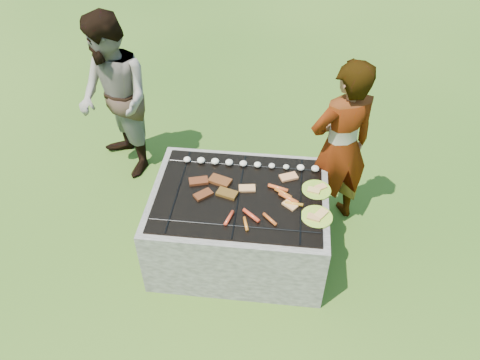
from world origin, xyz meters
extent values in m
plane|color=#244812|center=(0.00, 0.00, 0.00)|extent=(60.00, 60.00, 0.00)
cube|color=#A49C92|center=(0.00, 0.41, 0.30)|extent=(1.30, 0.18, 0.60)
cube|color=#A69F94|center=(0.00, -0.41, 0.30)|extent=(1.30, 0.18, 0.60)
cube|color=gray|center=(-0.56, 0.00, 0.30)|extent=(0.18, 0.64, 0.60)
cube|color=gray|center=(0.56, 0.00, 0.30)|extent=(0.18, 0.64, 0.60)
cube|color=black|center=(0.00, 0.00, 0.24)|extent=(0.94, 0.64, 0.48)
sphere|color=#FF5914|center=(0.00, 0.00, 0.46)|extent=(0.10, 0.10, 0.10)
cube|color=black|center=(0.00, 0.00, 0.61)|extent=(1.20, 0.90, 0.01)
cylinder|color=black|center=(-0.45, 0.00, 0.61)|extent=(0.01, 0.88, 0.01)
cylinder|color=black|center=(0.00, 0.00, 0.61)|extent=(0.01, 0.88, 0.01)
cylinder|color=black|center=(0.45, 0.00, 0.61)|extent=(0.01, 0.88, 0.01)
cylinder|color=black|center=(0.00, -0.32, 0.61)|extent=(1.18, 0.01, 0.01)
cylinder|color=black|center=(0.00, 0.32, 0.61)|extent=(1.18, 0.01, 0.01)
ellipsoid|color=white|center=(-0.45, 0.32, 0.63)|extent=(0.06, 0.06, 0.04)
ellipsoid|color=white|center=(-0.34, 0.32, 0.63)|extent=(0.06, 0.06, 0.04)
ellipsoid|color=white|center=(-0.23, 0.32, 0.63)|extent=(0.06, 0.06, 0.04)
ellipsoid|color=silver|center=(-0.12, 0.32, 0.63)|extent=(0.06, 0.06, 0.04)
ellipsoid|color=beige|center=(0.00, 0.32, 0.63)|extent=(0.06, 0.06, 0.04)
ellipsoid|color=white|center=(0.11, 0.32, 0.63)|extent=(0.05, 0.05, 0.04)
ellipsoid|color=beige|center=(0.22, 0.32, 0.63)|extent=(0.05, 0.05, 0.04)
ellipsoid|color=beige|center=(0.33, 0.32, 0.63)|extent=(0.05, 0.05, 0.03)
ellipsoid|color=white|center=(0.44, 0.32, 0.63)|extent=(0.06, 0.06, 0.04)
ellipsoid|color=beige|center=(0.55, 0.32, 0.63)|extent=(0.06, 0.06, 0.04)
cube|color=maroon|center=(-0.32, 0.09, 0.62)|extent=(0.16, 0.12, 0.02)
cube|color=brown|center=(-0.16, 0.11, 0.62)|extent=(0.19, 0.14, 0.02)
cube|color=brown|center=(-0.26, -0.05, 0.62)|extent=(0.15, 0.14, 0.02)
cube|color=brown|center=(-0.09, -0.02, 0.62)|extent=(0.17, 0.12, 0.02)
cylinder|color=#EF4627|center=(0.28, 0.08, 0.63)|extent=(0.15, 0.07, 0.03)
cylinder|color=#D06122|center=(0.32, 0.03, 0.63)|extent=(0.13, 0.10, 0.03)
cylinder|color=orange|center=(0.36, -0.02, 0.63)|extent=(0.15, 0.11, 0.03)
cylinder|color=#F8A228|center=(0.40, -0.07, 0.62)|extent=(0.13, 0.04, 0.02)
cylinder|color=red|center=(0.11, -0.22, 0.63)|extent=(0.13, 0.12, 0.03)
cylinder|color=#BE3D1F|center=(0.24, -0.24, 0.62)|extent=(0.11, 0.11, 0.02)
cylinder|color=red|center=(-0.04, -0.26, 0.62)|extent=(0.06, 0.14, 0.03)
cylinder|color=#D26322|center=(0.08, -0.30, 0.62)|extent=(0.05, 0.12, 0.02)
cube|color=tan|center=(0.05, 0.05, 0.62)|extent=(0.13, 0.09, 0.02)
cube|color=#E2BD73|center=(0.37, -0.09, 0.62)|extent=(0.12, 0.11, 0.01)
cube|color=tan|center=(0.35, 0.21, 0.62)|extent=(0.15, 0.12, 0.02)
cylinder|color=#B8D332|center=(0.56, 0.11, 0.61)|extent=(0.28, 0.28, 0.01)
cube|color=#EBD178|center=(0.54, 0.09, 0.62)|extent=(0.10, 0.07, 0.02)
cube|color=#EAB477|center=(0.59, 0.13, 0.62)|extent=(0.10, 0.09, 0.01)
cylinder|color=yellow|center=(0.56, -0.17, 0.61)|extent=(0.29, 0.29, 0.01)
cube|color=tan|center=(0.54, -0.19, 0.62)|extent=(0.10, 0.08, 0.02)
cube|color=#EAB277|center=(0.59, -0.15, 0.62)|extent=(0.11, 0.11, 0.02)
imported|color=#AA9A8D|center=(0.73, 0.46, 0.74)|extent=(0.64, 0.56, 1.49)
imported|color=gray|center=(-1.20, 0.91, 0.76)|extent=(0.92, 0.94, 1.52)
camera|label=1|loc=(0.28, -2.46, 2.96)|focal=35.00mm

